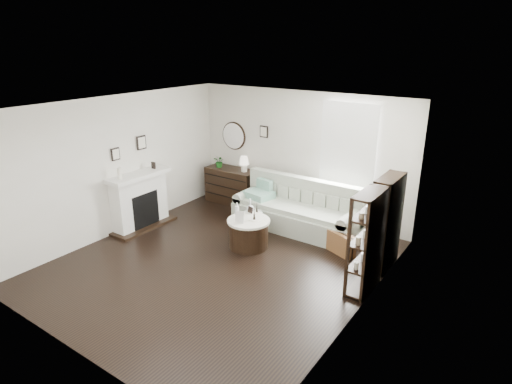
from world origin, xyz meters
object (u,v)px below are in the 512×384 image
Objects in this scene: sofa at (297,212)px; drum_table at (249,233)px; dresser at (232,186)px; pedestal_table at (253,215)px.

sofa is 3.28× the size of drum_table.
dresser reaches higher than pedestal_table.
sofa is at bearing 60.60° from pedestal_table.
pedestal_table is (1.49, -1.27, 0.04)m from dresser.
pedestal_table is (-0.19, 0.40, 0.18)m from drum_table.
pedestal_table is at bearing -119.40° from sofa.
sofa is 2.08× the size of dresser.
drum_table is (1.68, -1.67, -0.14)m from dresser.
dresser is 1.58× the size of drum_table.
pedestal_table is at bearing 115.48° from drum_table.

